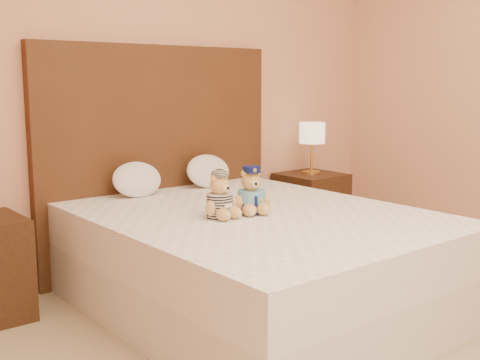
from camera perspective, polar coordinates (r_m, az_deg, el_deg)
name	(u,v)px	position (r m, az deg, el deg)	size (l,w,h in m)	color
bed	(256,261)	(3.39, 1.53, -7.65)	(1.60, 2.00, 0.55)	white
headboard	(159,158)	(4.09, -7.66, 2.04)	(1.75, 0.08, 1.50)	#4A2A16
nightstand_right	(311,208)	(4.78, 6.72, -2.66)	(0.45, 0.45, 0.55)	#3D2013
lamp	(312,136)	(4.70, 6.85, 4.20)	(0.20, 0.20, 0.40)	gold
teddy_police	(251,190)	(3.28, 1.08, -0.98)	(0.22, 0.21, 0.26)	#BD8849
teddy_prisoner	(220,195)	(3.17, -1.93, -1.47)	(0.21, 0.21, 0.24)	#BD8849
pillow_left	(137,178)	(3.81, -9.74, 0.21)	(0.33, 0.22, 0.24)	white
pillow_right	(208,169)	(4.11, -3.03, 1.01)	(0.34, 0.22, 0.24)	white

